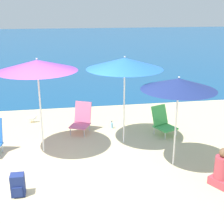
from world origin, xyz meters
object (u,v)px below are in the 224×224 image
(water_bottle, at_px, (112,125))
(person_seated_near, at_px, (222,170))
(backpack_navy, at_px, (18,185))
(seagull, at_px, (32,118))
(beach_umbrella_navy, at_px, (179,84))
(beach_umbrella_blue, at_px, (125,64))
(beach_umbrella_purple, at_px, (37,66))
(beach_chair_pink, at_px, (82,118))
(beach_chair_green, at_px, (162,121))

(water_bottle, bearing_deg, person_seated_near, -64.39)
(backpack_navy, distance_m, seagull, 3.80)
(beach_umbrella_navy, bearing_deg, backpack_navy, -168.95)
(beach_umbrella_blue, bearing_deg, beach_umbrella_purple, -174.77)
(beach_umbrella_blue, bearing_deg, backpack_navy, -140.41)
(seagull, bearing_deg, beach_umbrella_blue, -37.96)
(beach_chair_pink, height_order, backpack_navy, beach_chair_pink)
(beach_umbrella_purple, height_order, person_seated_near, beach_umbrella_purple)
(beach_umbrella_purple, xyz_separation_m, backpack_navy, (-0.38, -1.77, -1.84))
(beach_chair_green, bearing_deg, person_seated_near, -106.53)
(beach_chair_green, relative_size, beach_chair_pink, 0.93)
(beach_umbrella_purple, relative_size, beach_umbrella_navy, 1.13)
(beach_chair_pink, distance_m, backpack_navy, 3.18)
(beach_chair_green, height_order, person_seated_near, person_seated_near)
(person_seated_near, bearing_deg, backpack_navy, 148.06)
(beach_chair_pink, distance_m, person_seated_near, 3.98)
(backpack_navy, bearing_deg, person_seated_near, -4.68)
(water_bottle, bearing_deg, beach_umbrella_blue, -82.29)
(person_seated_near, distance_m, backpack_navy, 3.80)
(beach_umbrella_purple, relative_size, backpack_navy, 5.29)
(person_seated_near, xyz_separation_m, water_bottle, (-1.56, 3.25, -0.23))
(beach_umbrella_blue, relative_size, backpack_navy, 5.19)
(seagull, bearing_deg, backpack_navy, -89.86)
(beach_umbrella_purple, bearing_deg, beach_umbrella_blue, 5.23)
(beach_umbrella_purple, distance_m, beach_chair_pink, 2.23)
(beach_chair_green, relative_size, water_bottle, 3.40)
(beach_umbrella_purple, relative_size, person_seated_near, 2.85)
(beach_umbrella_blue, distance_m, beach_chair_pink, 2.10)
(beach_chair_green, relative_size, backpack_navy, 1.80)
(beach_umbrella_navy, bearing_deg, beach_chair_green, 79.51)
(seagull, bearing_deg, person_seated_near, -47.29)
(beach_umbrella_navy, xyz_separation_m, water_bottle, (-0.95, 2.32, -1.71))
(beach_umbrella_navy, bearing_deg, water_bottle, 112.30)
(beach_umbrella_blue, relative_size, beach_chair_green, 2.89)
(beach_umbrella_purple, height_order, water_bottle, beach_umbrella_purple)
(beach_chair_green, bearing_deg, seagull, 134.59)
(beach_umbrella_navy, distance_m, beach_chair_green, 2.26)
(beach_chair_pink, xyz_separation_m, seagull, (-1.39, 0.94, -0.24))
(person_seated_near, bearing_deg, beach_umbrella_purple, 121.28)
(water_bottle, bearing_deg, beach_umbrella_purple, -147.48)
(beach_chair_green, distance_m, seagull, 3.80)
(beach_umbrella_navy, height_order, beach_chair_green, beach_umbrella_navy)
(beach_umbrella_purple, xyz_separation_m, person_seated_near, (3.40, -2.08, -1.73))
(beach_umbrella_navy, height_order, water_bottle, beach_umbrella_navy)
(beach_chair_pink, bearing_deg, water_bottle, 31.25)
(beach_umbrella_blue, distance_m, beach_chair_green, 2.04)
(backpack_navy, bearing_deg, beach_chair_pink, 64.27)
(backpack_navy, bearing_deg, seagull, 90.14)
(beach_chair_pink, relative_size, water_bottle, 3.64)
(beach_chair_pink, xyz_separation_m, backpack_navy, (-1.38, -2.86, -0.17))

